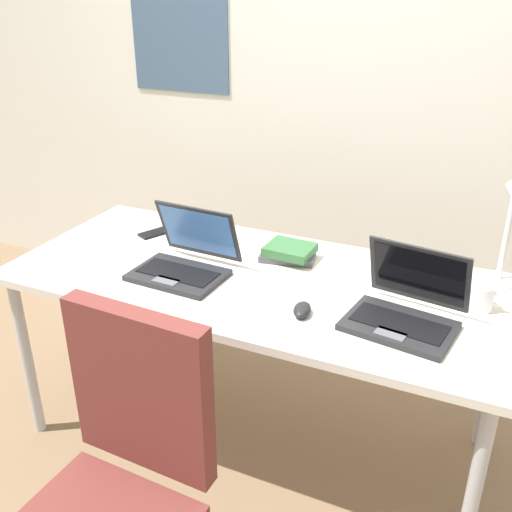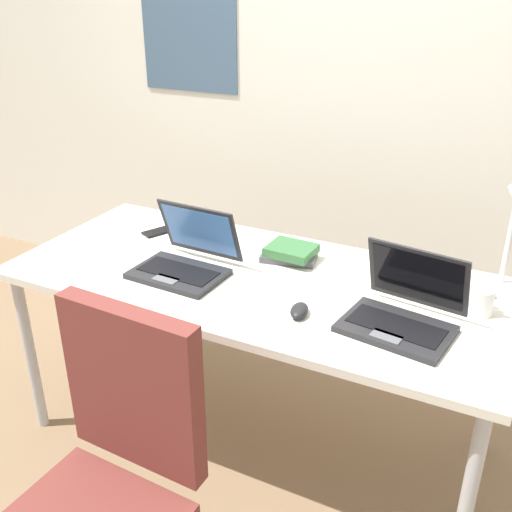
{
  "view_description": "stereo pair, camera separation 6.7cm",
  "coord_description": "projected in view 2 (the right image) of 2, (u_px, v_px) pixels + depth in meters",
  "views": [
    {
      "loc": [
        0.78,
        -1.73,
        1.71
      ],
      "look_at": [
        0.0,
        0.0,
        0.82
      ],
      "focal_mm": 41.33,
      "sensor_mm": 36.0,
      "label": 1
    },
    {
      "loc": [
        0.84,
        -1.7,
        1.71
      ],
      "look_at": [
        0.0,
        0.0,
        0.82
      ],
      "focal_mm": 41.33,
      "sensor_mm": 36.0,
      "label": 2
    }
  ],
  "objects": [
    {
      "name": "desk_lamp",
      "position": [
        510.0,
        238.0,
        1.95
      ],
      "size": [
        0.12,
        0.18,
        0.4
      ],
      "color": "white",
      "rests_on": "desk"
    },
    {
      "name": "wall_back",
      "position": [
        359.0,
        75.0,
        2.78
      ],
      "size": [
        6.0,
        0.13,
        2.6
      ],
      "color": "silver",
      "rests_on": "ground_plane"
    },
    {
      "name": "book_stack",
      "position": [
        290.0,
        253.0,
        2.23
      ],
      "size": [
        0.22,
        0.16,
        0.06
      ],
      "color": "#4C4C51",
      "rests_on": "desk"
    },
    {
      "name": "desk",
      "position": [
        256.0,
        290.0,
        2.15
      ],
      "size": [
        1.8,
        0.8,
        0.74
      ],
      "color": "silver",
      "rests_on": "ground_plane"
    },
    {
      "name": "computer_mouse",
      "position": [
        299.0,
        311.0,
        1.87
      ],
      "size": [
        0.07,
        0.1,
        0.03
      ],
      "primitive_type": "ellipsoid",
      "rotation": [
        0.0,
        0.0,
        0.18
      ],
      "color": "black",
      "rests_on": "desk"
    },
    {
      "name": "laptop_back_left",
      "position": [
        403.0,
        312.0,
        1.81
      ],
      "size": [
        0.36,
        0.34,
        0.23
      ],
      "color": "#232326",
      "rests_on": "desk"
    },
    {
      "name": "ground_plane",
      "position": [
        256.0,
        434.0,
        2.44
      ],
      "size": [
        12.0,
        12.0,
        0.0
      ],
      "primitive_type": "plane",
      "color": "#7A6047"
    },
    {
      "name": "laptop_far_corner",
      "position": [
        185.0,
        260.0,
        2.14
      ],
      "size": [
        0.34,
        0.31,
        0.23
      ],
      "color": "#232326",
      "rests_on": "desk"
    },
    {
      "name": "headphones",
      "position": [
        207.0,
        235.0,
        2.43
      ],
      "size": [
        0.21,
        0.18,
        0.04
      ],
      "color": "#335999",
      "rests_on": "desk"
    },
    {
      "name": "cell_phone",
      "position": [
        159.0,
        231.0,
        2.49
      ],
      "size": [
        0.12,
        0.15,
        0.01
      ],
      "primitive_type": "cube",
      "rotation": [
        0.0,
        0.0,
        -0.45
      ],
      "color": "black",
      "rests_on": "desk"
    },
    {
      "name": "coffee_mug",
      "position": [
        482.0,
        301.0,
        1.87
      ],
      "size": [
        0.11,
        0.08,
        0.09
      ],
      "color": "white",
      "rests_on": "desk"
    }
  ]
}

